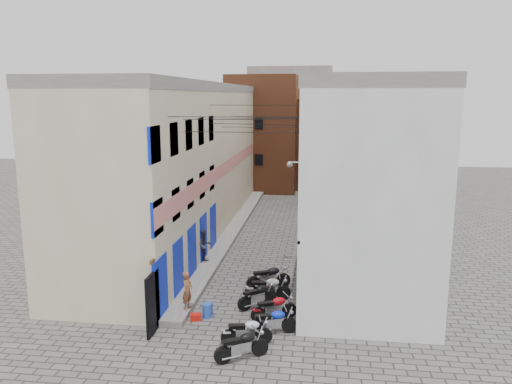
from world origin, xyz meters
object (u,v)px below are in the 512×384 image
at_px(motorcycle_g, 269,276).
at_px(motorcycle_c, 272,320).
at_px(water_jug_far, 209,308).
at_px(motorcycle_e, 258,294).
at_px(motorcycle_d, 274,307).
at_px(red_crate, 196,317).
at_px(motorcycle_b, 247,330).
at_px(person_a, 187,290).
at_px(person_b, 204,246).
at_px(motorcycle_a, 242,344).
at_px(motorcycle_f, 268,287).
at_px(water_jug_near, 207,311).

bearing_deg(motorcycle_g, motorcycle_c, -15.83).
bearing_deg(water_jug_far, motorcycle_e, 26.97).
distance_m(motorcycle_d, water_jug_far, 2.55).
height_order(water_jug_far, red_crate, water_jug_far).
relative_size(motorcycle_b, motorcycle_d, 0.97).
bearing_deg(water_jug_far, motorcycle_d, -3.69).
bearing_deg(motorcycle_b, motorcycle_c, 124.69).
xyz_separation_m(motorcycle_e, red_crate, (-2.15, -1.48, -0.40)).
xyz_separation_m(motorcycle_e, water_jug_far, (-1.77, -0.90, -0.30)).
relative_size(motorcycle_d, person_a, 1.23).
height_order(motorcycle_c, motorcycle_d, motorcycle_d).
distance_m(motorcycle_b, motorcycle_d, 2.12).
xyz_separation_m(motorcycle_b, person_a, (-2.58, 1.99, 0.48)).
xyz_separation_m(motorcycle_b, person_b, (-3.23, 7.43, 0.57)).
bearing_deg(motorcycle_b, motorcycle_a, -13.19).
bearing_deg(motorcycle_f, water_jug_far, -59.40).
xyz_separation_m(motorcycle_a, person_a, (-2.57, 3.00, 0.46)).
height_order(motorcycle_e, water_jug_near, motorcycle_e).
distance_m(person_a, red_crate, 1.04).
distance_m(motorcycle_e, motorcycle_f, 0.84).
height_order(motorcycle_a, water_jug_near, motorcycle_a).
bearing_deg(person_a, motorcycle_b, -115.17).
distance_m(motorcycle_c, person_a, 3.58).
distance_m(motorcycle_c, motorcycle_g, 4.21).
xyz_separation_m(motorcycle_c, person_b, (-4.02, 6.57, 0.56)).
distance_m(motorcycle_b, red_crate, 2.71).
bearing_deg(motorcycle_f, motorcycle_g, 175.94).
relative_size(motorcycle_b, person_b, 1.06).
bearing_deg(motorcycle_a, water_jug_far, 178.39).
relative_size(motorcycle_b, motorcycle_f, 0.92).
relative_size(motorcycle_f, red_crate, 4.94).
bearing_deg(motorcycle_g, water_jug_near, -56.36).
distance_m(motorcycle_a, motorcycle_d, 3.09).
distance_m(motorcycle_c, motorcycle_d, 1.14).
distance_m(water_jug_far, red_crate, 0.70).
xyz_separation_m(motorcycle_a, motorcycle_e, (-0.02, 4.07, -0.01)).
bearing_deg(motorcycle_e, person_a, -109.09).
bearing_deg(red_crate, person_b, 100.23).
bearing_deg(motorcycle_c, motorcycle_f, 173.80).
xyz_separation_m(motorcycle_e, person_a, (-2.56, -1.06, 0.46)).
bearing_deg(motorcycle_b, person_b, -169.28).
height_order(motorcycle_e, red_crate, motorcycle_e).
relative_size(motorcycle_g, red_crate, 5.12).
xyz_separation_m(water_jug_far, red_crate, (-0.38, -0.58, -0.11)).
distance_m(motorcycle_d, red_crate, 2.96).
height_order(motorcycle_d, water_jug_far, motorcycle_d).
bearing_deg(motorcycle_d, person_b, -170.06).
height_order(motorcycle_g, water_jug_far, motorcycle_g).
distance_m(motorcycle_b, person_a, 3.29).
bearing_deg(motorcycle_f, motorcycle_e, -30.35).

